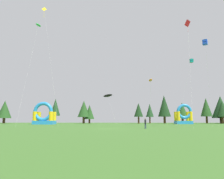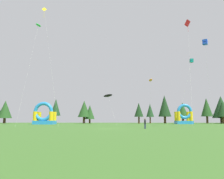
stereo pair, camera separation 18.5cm
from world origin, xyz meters
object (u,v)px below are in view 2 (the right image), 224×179
at_px(kite_orange_parafoil, 151,80).
at_px(person_left_edge, 145,123).
at_px(kite_red_diamond, 188,24).
at_px(inflatable_red_slide, 184,117).
at_px(kite_green_parafoil, 38,25).
at_px(inflatable_blue_arch, 44,117).
at_px(kite_blue_box, 205,42).
at_px(kite_teal_box, 191,61).
at_px(kite_yellow_diamond, 45,12).
at_px(kite_black_parafoil, 108,96).

height_order(kite_orange_parafoil, person_left_edge, kite_orange_parafoil).
relative_size(kite_red_diamond, kite_orange_parafoil, 1.79).
bearing_deg(inflatable_red_slide, person_left_edge, -116.03).
relative_size(kite_green_parafoil, inflatable_red_slide, 3.75).
distance_m(kite_green_parafoil, person_left_edge, 33.34).
distance_m(inflatable_red_slide, inflatable_blue_arch, 42.62).
height_order(kite_blue_box, kite_red_diamond, kite_red_diamond).
relative_size(kite_teal_box, inflatable_blue_arch, 2.32).
distance_m(kite_red_diamond, kite_orange_parafoil, 17.83).
bearing_deg(kite_teal_box, kite_yellow_diamond, -178.41).
bearing_deg(kite_blue_box, person_left_edge, -151.49).
height_order(person_left_edge, inflatable_blue_arch, inflatable_blue_arch).
distance_m(kite_red_diamond, kite_black_parafoil, 27.14).
relative_size(kite_teal_box, person_left_edge, 9.26).
bearing_deg(inflatable_red_slide, kite_orange_parafoil, -135.61).
xyz_separation_m(kite_red_diamond, kite_green_parafoil, (-32.77, 3.59, 1.65)).
height_order(kite_orange_parafoil, inflatable_red_slide, kite_orange_parafoil).
height_order(kite_teal_box, kite_orange_parafoil, kite_teal_box).
bearing_deg(kite_green_parafoil, kite_blue_box, -6.95).
xyz_separation_m(kite_blue_box, kite_orange_parafoil, (-8.80, 14.82, -5.05)).
distance_m(kite_green_parafoil, kite_orange_parafoil, 30.88).
xyz_separation_m(kite_red_diamond, kite_orange_parafoil, (-5.85, 14.05, -9.29)).
height_order(kite_red_diamond, inflatable_blue_arch, kite_red_diamond).
xyz_separation_m(kite_yellow_diamond, person_left_edge, (21.31, -12.12, -25.27)).
relative_size(kite_blue_box, person_left_edge, 10.69).
relative_size(kite_red_diamond, inflatable_blue_arch, 3.36).
height_order(kite_black_parafoil, person_left_edge, kite_black_parafoil).
xyz_separation_m(kite_orange_parafoil, inflatable_red_slide, (11.97, 11.72, -9.56)).
relative_size(kite_green_parafoil, kite_yellow_diamond, 0.85).
xyz_separation_m(kite_teal_box, kite_green_parafoil, (-34.85, -1.47, 8.14)).
distance_m(kite_green_parafoil, kite_yellow_diamond, 3.67).
height_order(kite_teal_box, inflatable_red_slide, kite_teal_box).
xyz_separation_m(kite_teal_box, inflatable_blue_arch, (-38.25, 15.43, -12.39)).
bearing_deg(kite_red_diamond, kite_yellow_diamond, 172.59).
distance_m(kite_blue_box, inflatable_red_slide, 30.46).
bearing_deg(inflatable_red_slide, kite_red_diamond, -103.36).
height_order(kite_yellow_diamond, kite_orange_parafoil, kite_yellow_diamond).
bearing_deg(person_left_edge, kite_green_parafoil, -42.67).
bearing_deg(kite_teal_box, person_left_edge, -133.64).
bearing_deg(kite_black_parafoil, inflatable_red_slide, 22.21).
relative_size(kite_black_parafoil, inflatable_red_slide, 1.38).
height_order(kite_yellow_diamond, inflatable_red_slide, kite_yellow_diamond).
xyz_separation_m(kite_teal_box, kite_black_parafoil, (-19.41, 11.14, -6.71)).
xyz_separation_m(kite_green_parafoil, inflatable_blue_arch, (-3.40, 16.90, -20.53)).
height_order(inflatable_red_slide, inflatable_blue_arch, inflatable_blue_arch).
xyz_separation_m(kite_yellow_diamond, inflatable_red_slide, (37.80, 21.65, -23.97)).
distance_m(kite_black_parafoil, person_left_edge, 26.13).
height_order(kite_orange_parafoil, inflatable_blue_arch, kite_orange_parafoil).
height_order(kite_yellow_diamond, person_left_edge, kite_yellow_diamond).
bearing_deg(kite_blue_box, kite_green_parafoil, 173.05).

